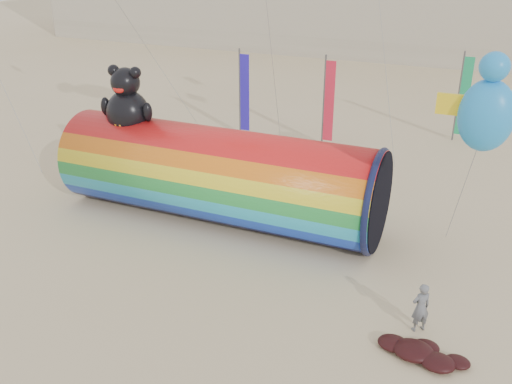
% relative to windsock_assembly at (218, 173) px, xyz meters
% --- Properties ---
extents(ground, '(160.00, 160.00, 0.00)m').
position_rel_windsock_assembly_xyz_m(ground, '(2.02, -3.35, -2.07)').
color(ground, '#CCB58C').
rests_on(ground, ground).
extents(windsock_assembly, '(13.53, 4.12, 6.24)m').
position_rel_windsock_assembly_xyz_m(windsock_assembly, '(0.00, 0.00, 0.00)').
color(windsock_assembly, red).
rests_on(windsock_assembly, ground).
extents(kite_handler, '(0.71, 0.68, 1.64)m').
position_rel_windsock_assembly_xyz_m(kite_handler, '(9.05, -4.41, -1.25)').
color(kite_handler, slate).
rests_on(kite_handler, ground).
extents(fabric_bundle, '(2.62, 1.35, 0.41)m').
position_rel_windsock_assembly_xyz_m(fabric_bundle, '(9.31, -5.66, -1.90)').
color(fabric_bundle, '#3A0A0A').
rests_on(fabric_bundle, ground).
extents(festival_banners, '(12.47, 4.41, 5.20)m').
position_rel_windsock_assembly_xyz_m(festival_banners, '(2.05, 11.77, 0.57)').
color(festival_banners, '#59595E').
rests_on(festival_banners, ground).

